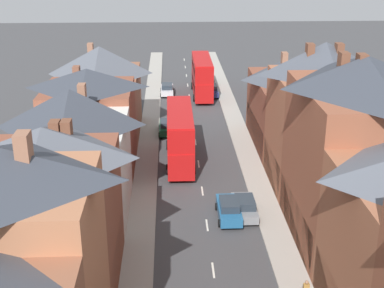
{
  "coord_description": "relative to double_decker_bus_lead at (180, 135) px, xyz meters",
  "views": [
    {
      "loc": [
        -2.73,
        -12.25,
        20.89
      ],
      "look_at": [
        -0.54,
        38.61,
        1.1
      ],
      "focal_mm": 50.0,
      "sensor_mm": 36.0,
      "label": 1
    }
  ],
  "objects": [
    {
      "name": "double_decker_bus_lead",
      "position": [
        0.0,
        0.0,
        0.0
      ],
      "size": [
        2.74,
        10.8,
        5.3
      ],
      "color": "red",
      "rests_on": "ground"
    },
    {
      "name": "terrace_row_left",
      "position": [
        -8.37,
        -17.5,
        2.45
      ],
      "size": [
        8.0,
        62.38,
        13.23
      ],
      "color": "#ADB2B7",
      "rests_on": "ground"
    },
    {
      "name": "car_parked_right_b",
      "position": [
        4.91,
        -11.23,
        -2.02
      ],
      "size": [
        1.9,
        4.33,
        1.58
      ],
      "color": "gray",
      "rests_on": "ground"
    },
    {
      "name": "car_near_silver",
      "position": [
        -1.29,
        24.26,
        -2.02
      ],
      "size": [
        1.9,
        4.49,
        1.57
      ],
      "color": "silver",
      "rests_on": "ground"
    },
    {
      "name": "car_mid_black",
      "position": [
        0.01,
        14.03,
        -2.01
      ],
      "size": [
        1.9,
        4.56,
        1.6
      ],
      "color": "silver",
      "rests_on": "ground"
    },
    {
      "name": "car_parked_left_b",
      "position": [
        3.61,
        -11.62,
        -1.98
      ],
      "size": [
        1.9,
        4.42,
        1.65
      ],
      "color": "#236093",
      "rests_on": "ground"
    },
    {
      "name": "pavement_left",
      "position": [
        -3.29,
        1.34,
        -2.75
      ],
      "size": [
        2.2,
        104.0,
        0.14
      ],
      "primitive_type": "cube",
      "color": "#A8A399",
      "rests_on": "ground"
    },
    {
      "name": "car_far_grey",
      "position": [
        4.91,
        23.19,
        -1.97
      ],
      "size": [
        1.9,
        3.97,
        1.68
      ],
      "color": "navy",
      "rests_on": "ground"
    },
    {
      "name": "centre_line_dashes",
      "position": [
        1.81,
        -0.66,
        -2.81
      ],
      "size": [
        0.14,
        97.8,
        0.01
      ],
      "color": "silver",
      "rests_on": "ground"
    },
    {
      "name": "car_near_blue",
      "position": [
        -1.29,
        8.14,
        -2.0
      ],
      "size": [
        1.9,
        4.07,
        1.62
      ],
      "color": "#144728",
      "rests_on": "ground"
    },
    {
      "name": "pavement_right",
      "position": [
        6.91,
        1.34,
        -2.75
      ],
      "size": [
        2.2,
        104.0,
        0.14
      ],
      "primitive_type": "cube",
      "color": "#A8A399",
      "rests_on": "ground"
    },
    {
      "name": "double_decker_bus_mid_street",
      "position": [
        3.6,
        23.71,
        0.0
      ],
      "size": [
        2.74,
        10.8,
        5.3
      ],
      "color": "red",
      "rests_on": "ground"
    },
    {
      "name": "car_parked_left_a",
      "position": [
        4.91,
        30.84,
        -2.0
      ],
      "size": [
        1.9,
        3.82,
        1.63
      ],
      "color": "gray",
      "rests_on": "ground"
    }
  ]
}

